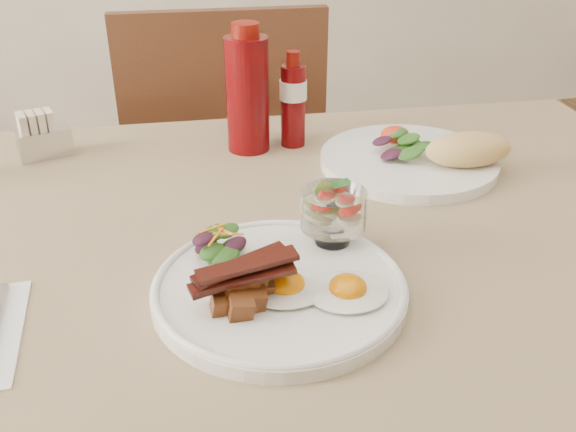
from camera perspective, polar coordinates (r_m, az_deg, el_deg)
name	(u,v)px	position (r m, az deg, el deg)	size (l,w,h in m)	color
table	(261,292)	(0.87, -2.42, -6.80)	(1.33, 0.88, 0.75)	brown
chair_far	(224,178)	(1.51, -5.70, 3.39)	(0.42, 0.42, 0.93)	brown
main_plate	(279,290)	(0.71, -0.77, -6.56)	(0.28, 0.28, 0.02)	white
fried_eggs	(317,288)	(0.69, 2.57, -6.40)	(0.17, 0.12, 0.02)	white
bacon_potato_pile	(243,284)	(0.66, -4.03, -6.07)	(0.12, 0.07, 0.05)	brown
side_salad	(221,245)	(0.75, -6.02, -2.62)	(0.07, 0.06, 0.04)	#1D4813
fruit_cup	(333,209)	(0.76, 4.05, 0.59)	(0.08, 0.08, 0.08)	white
second_plate	(422,156)	(1.03, 11.85, 5.22)	(0.29, 0.28, 0.07)	white
ketchup_bottle	(247,92)	(1.05, -3.63, 10.91)	(0.08, 0.08, 0.21)	#5A0508
hot_sauce_bottle	(293,101)	(1.07, 0.46, 10.20)	(0.06, 0.06, 0.16)	#5A0508
sugar_caddy	(42,138)	(1.11, -21.01, 6.51)	(0.09, 0.07, 0.08)	silver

